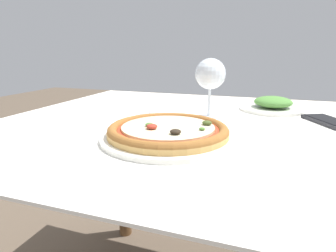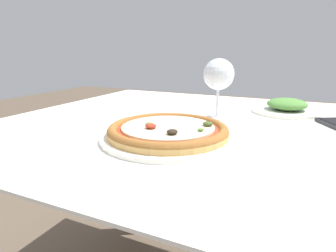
{
  "view_description": "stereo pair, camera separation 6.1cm",
  "coord_description": "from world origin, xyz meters",
  "px_view_note": "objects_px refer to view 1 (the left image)",
  "views": [
    {
      "loc": [
        -0.03,
        -0.73,
        0.89
      ],
      "look_at": [
        -0.22,
        -0.17,
        0.73
      ],
      "focal_mm": 30.0,
      "sensor_mm": 36.0,
      "label": 1
    },
    {
      "loc": [
        0.03,
        -0.7,
        0.89
      ],
      "look_at": [
        -0.22,
        -0.17,
        0.73
      ],
      "focal_mm": 30.0,
      "sensor_mm": 36.0,
      "label": 2
    }
  ],
  "objects_px": {
    "pizza_plate": "(168,132)",
    "cell_phone": "(329,121)",
    "fork": "(140,115)",
    "side_plate": "(273,105)",
    "wine_glass_far_left": "(210,75)",
    "dining_table": "(271,157)"
  },
  "relations": [
    {
      "from": "side_plate",
      "to": "pizza_plate",
      "type": "bearing_deg",
      "value": -119.12
    },
    {
      "from": "fork",
      "to": "side_plate",
      "type": "relative_size",
      "value": 0.82
    },
    {
      "from": "wine_glass_far_left",
      "to": "cell_phone",
      "type": "bearing_deg",
      "value": 5.81
    },
    {
      "from": "pizza_plate",
      "to": "fork",
      "type": "bearing_deg",
      "value": 129.31
    },
    {
      "from": "pizza_plate",
      "to": "cell_phone",
      "type": "height_order",
      "value": "pizza_plate"
    },
    {
      "from": "dining_table",
      "to": "fork",
      "type": "relative_size",
      "value": 8.77
    },
    {
      "from": "cell_phone",
      "to": "dining_table",
      "type": "bearing_deg",
      "value": -143.02
    },
    {
      "from": "fork",
      "to": "cell_phone",
      "type": "height_order",
      "value": "cell_phone"
    },
    {
      "from": "fork",
      "to": "pizza_plate",
      "type": "bearing_deg",
      "value": -50.69
    },
    {
      "from": "side_plate",
      "to": "dining_table",
      "type": "bearing_deg",
      "value": -90.35
    },
    {
      "from": "cell_phone",
      "to": "fork",
      "type": "bearing_deg",
      "value": -170.13
    },
    {
      "from": "cell_phone",
      "to": "side_plate",
      "type": "height_order",
      "value": "side_plate"
    },
    {
      "from": "pizza_plate",
      "to": "wine_glass_far_left",
      "type": "xyz_separation_m",
      "value": [
        0.04,
        0.24,
        0.11
      ]
    },
    {
      "from": "wine_glass_far_left",
      "to": "side_plate",
      "type": "height_order",
      "value": "wine_glass_far_left"
    },
    {
      "from": "dining_table",
      "to": "side_plate",
      "type": "distance_m",
      "value": 0.25
    },
    {
      "from": "pizza_plate",
      "to": "cell_phone",
      "type": "distance_m",
      "value": 0.46
    },
    {
      "from": "fork",
      "to": "side_plate",
      "type": "xyz_separation_m",
      "value": [
        0.38,
        0.22,
        0.02
      ]
    },
    {
      "from": "wine_glass_far_left",
      "to": "cell_phone",
      "type": "height_order",
      "value": "wine_glass_far_left"
    },
    {
      "from": "fork",
      "to": "wine_glass_far_left",
      "type": "bearing_deg",
      "value": 16.33
    },
    {
      "from": "fork",
      "to": "wine_glass_far_left",
      "type": "relative_size",
      "value": 1.0
    },
    {
      "from": "pizza_plate",
      "to": "side_plate",
      "type": "relative_size",
      "value": 1.43
    },
    {
      "from": "side_plate",
      "to": "cell_phone",
      "type": "bearing_deg",
      "value": -42.64
    }
  ]
}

